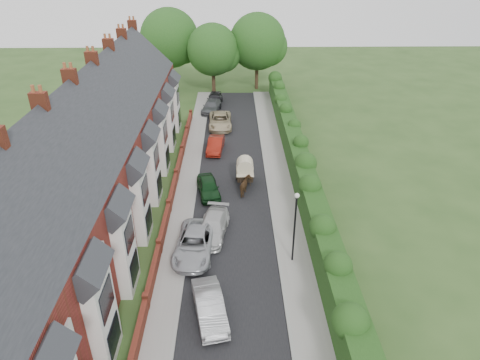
{
  "coord_description": "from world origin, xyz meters",
  "views": [
    {
      "loc": [
        -0.37,
        -17.77,
        18.17
      ],
      "look_at": [
        0.12,
        11.03,
        2.2
      ],
      "focal_mm": 32.0,
      "sensor_mm": 36.0,
      "label": 1
    }
  ],
  "objects_px": {
    "car_beige": "(220,121)",
    "horse": "(246,187)",
    "car_silver_b": "(195,244)",
    "car_red": "(215,145)",
    "horse_cart": "(245,169)",
    "lamppost": "(295,219)",
    "car_black": "(215,99)",
    "car_grey": "(212,106)",
    "car_silver_a": "(210,307)",
    "car_white": "(213,227)",
    "car_green": "(208,187)"
  },
  "relations": [
    {
      "from": "car_silver_b",
      "to": "car_white",
      "type": "bearing_deg",
      "value": 65.4
    },
    {
      "from": "car_white",
      "to": "car_grey",
      "type": "distance_m",
      "value": 25.49
    },
    {
      "from": "car_white",
      "to": "car_black",
      "type": "bearing_deg",
      "value": 101.05
    },
    {
      "from": "car_silver_a",
      "to": "car_green",
      "type": "bearing_deg",
      "value": 80.74
    },
    {
      "from": "car_white",
      "to": "horse_cart",
      "type": "relative_size",
      "value": 1.4
    },
    {
      "from": "car_beige",
      "to": "horse",
      "type": "bearing_deg",
      "value": -82.37
    },
    {
      "from": "car_beige",
      "to": "car_grey",
      "type": "bearing_deg",
      "value": 101.45
    },
    {
      "from": "car_red",
      "to": "horse",
      "type": "xyz_separation_m",
      "value": [
        2.74,
        -8.53,
        0.09
      ]
    },
    {
      "from": "car_silver_a",
      "to": "horse",
      "type": "bearing_deg",
      "value": 67.54
    },
    {
      "from": "car_white",
      "to": "lamppost",
      "type": "bearing_deg",
      "value": -20.28
    },
    {
      "from": "car_silver_b",
      "to": "car_black",
      "type": "bearing_deg",
      "value": 94.24
    },
    {
      "from": "car_silver_a",
      "to": "horse",
      "type": "height_order",
      "value": "horse"
    },
    {
      "from": "car_silver_a",
      "to": "horse_cart",
      "type": "distance_m",
      "value": 15.26
    },
    {
      "from": "car_silver_a",
      "to": "car_black",
      "type": "bearing_deg",
      "value": 79.2
    },
    {
      "from": "lamppost",
      "to": "car_black",
      "type": "relative_size",
      "value": 1.13
    },
    {
      "from": "lamppost",
      "to": "car_red",
      "type": "bearing_deg",
      "value": 108.02
    },
    {
      "from": "lamppost",
      "to": "car_beige",
      "type": "height_order",
      "value": "lamppost"
    },
    {
      "from": "car_silver_b",
      "to": "car_red",
      "type": "relative_size",
      "value": 1.3
    },
    {
      "from": "car_silver_b",
      "to": "car_green",
      "type": "distance_m",
      "value": 7.62
    },
    {
      "from": "car_silver_a",
      "to": "car_red",
      "type": "relative_size",
      "value": 1.05
    },
    {
      "from": "lamppost",
      "to": "car_black",
      "type": "bearing_deg",
      "value": 101.13
    },
    {
      "from": "car_silver_a",
      "to": "car_white",
      "type": "xyz_separation_m",
      "value": [
        -0.13,
        7.6,
        -0.03
      ]
    },
    {
      "from": "car_grey",
      "to": "horse_cart",
      "type": "relative_size",
      "value": 1.42
    },
    {
      "from": "car_red",
      "to": "car_beige",
      "type": "xyz_separation_m",
      "value": [
        0.32,
        6.35,
        0.07
      ]
    },
    {
      "from": "car_red",
      "to": "horse",
      "type": "distance_m",
      "value": 8.96
    },
    {
      "from": "car_white",
      "to": "car_grey",
      "type": "xyz_separation_m",
      "value": [
        -1.13,
        25.46,
        0.01
      ]
    },
    {
      "from": "car_beige",
      "to": "car_grey",
      "type": "relative_size",
      "value": 1.13
    },
    {
      "from": "car_silver_a",
      "to": "car_grey",
      "type": "xyz_separation_m",
      "value": [
        -1.25,
        33.06,
        -0.02
      ]
    },
    {
      "from": "lamppost",
      "to": "car_grey",
      "type": "bearing_deg",
      "value": 102.67
    },
    {
      "from": "car_beige",
      "to": "horse",
      "type": "height_order",
      "value": "horse"
    },
    {
      "from": "car_grey",
      "to": "lamppost",
      "type": "bearing_deg",
      "value": -68.1
    },
    {
      "from": "horse_cart",
      "to": "car_silver_b",
      "type": "bearing_deg",
      "value": -110.81
    },
    {
      "from": "car_green",
      "to": "horse",
      "type": "height_order",
      "value": "horse"
    },
    {
      "from": "car_red",
      "to": "horse",
      "type": "bearing_deg",
      "value": -67.1
    },
    {
      "from": "car_silver_b",
      "to": "horse",
      "type": "xyz_separation_m",
      "value": [
        3.6,
        7.52,
        0.02
      ]
    },
    {
      "from": "horse",
      "to": "car_white",
      "type": "bearing_deg",
      "value": 77.01
    },
    {
      "from": "car_silver_a",
      "to": "car_grey",
      "type": "relative_size",
      "value": 0.9
    },
    {
      "from": "car_silver_a",
      "to": "car_white",
      "type": "height_order",
      "value": "car_silver_a"
    },
    {
      "from": "car_white",
      "to": "car_beige",
      "type": "bearing_deg",
      "value": 99.22
    },
    {
      "from": "car_red",
      "to": "car_black",
      "type": "height_order",
      "value": "car_black"
    },
    {
      "from": "lamppost",
      "to": "horse_cart",
      "type": "relative_size",
      "value": 1.55
    },
    {
      "from": "horse",
      "to": "car_silver_a",
      "type": "bearing_deg",
      "value": 90.98
    },
    {
      "from": "car_silver_a",
      "to": "car_silver_b",
      "type": "relative_size",
      "value": 0.81
    },
    {
      "from": "car_beige",
      "to": "horse_cart",
      "type": "distance_m",
      "value": 13.18
    },
    {
      "from": "car_beige",
      "to": "horse_cart",
      "type": "bearing_deg",
      "value": -81.01
    },
    {
      "from": "lamppost",
      "to": "car_red",
      "type": "xyz_separation_m",
      "value": [
        -5.55,
        17.05,
        -2.63
      ]
    },
    {
      "from": "car_red",
      "to": "car_white",
      "type": "bearing_deg",
      "value": -83.82
    },
    {
      "from": "car_white",
      "to": "car_beige",
      "type": "xyz_separation_m",
      "value": [
        0.05,
        20.4,
        0.07
      ]
    },
    {
      "from": "car_beige",
      "to": "car_grey",
      "type": "xyz_separation_m",
      "value": [
        -1.18,
        5.06,
        -0.06
      ]
    },
    {
      "from": "horse",
      "to": "car_black",
      "type": "bearing_deg",
      "value": -70.54
    }
  ]
}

